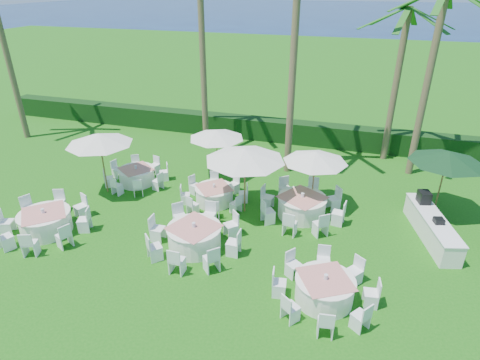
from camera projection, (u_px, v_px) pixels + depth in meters
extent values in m
plane|color=#165C0F|center=(169.00, 259.00, 13.47)|extent=(120.00, 120.00, 0.00)
cube|color=black|center=(259.00, 128.00, 23.44)|extent=(34.00, 1.00, 1.20)
plane|color=#071B46|center=(350.00, 16.00, 100.53)|extent=(260.00, 260.00, 0.00)
cylinder|color=white|center=(46.00, 223.00, 14.78)|extent=(1.79, 1.79, 0.78)
cylinder|color=white|center=(43.00, 213.00, 14.60)|extent=(1.86, 1.86, 0.03)
cube|color=tan|center=(43.00, 213.00, 14.59)|extent=(2.04, 2.04, 0.01)
cylinder|color=silver|center=(43.00, 211.00, 14.56)|extent=(0.12, 0.12, 0.17)
cube|color=white|center=(84.00, 220.00, 14.82)|extent=(0.56, 0.56, 0.93)
cube|color=white|center=(81.00, 206.00, 15.68)|extent=(0.58, 0.58, 0.93)
cube|color=white|center=(59.00, 202.00, 16.00)|extent=(0.56, 0.56, 0.93)
cube|color=white|center=(29.00, 208.00, 15.58)|extent=(0.58, 0.58, 0.93)
cube|color=white|center=(6.00, 222.00, 14.68)|extent=(0.56, 0.56, 0.93)
cube|color=white|center=(5.00, 237.00, 13.82)|extent=(0.58, 0.58, 0.93)
cube|color=white|center=(30.00, 243.00, 13.50)|extent=(0.56, 0.56, 0.93)
cube|color=white|center=(64.00, 235.00, 13.92)|extent=(0.58, 0.58, 0.93)
cylinder|color=white|center=(195.00, 237.00, 13.93)|extent=(1.82, 1.82, 0.79)
cylinder|color=white|center=(194.00, 228.00, 13.75)|extent=(1.90, 1.90, 0.03)
cube|color=tan|center=(194.00, 227.00, 13.74)|extent=(1.92, 1.92, 0.01)
cylinder|color=silver|center=(194.00, 225.00, 13.70)|extent=(0.13, 0.13, 0.17)
cube|color=white|center=(231.00, 225.00, 14.49)|extent=(0.63, 0.63, 0.95)
cube|color=white|center=(209.00, 215.00, 15.11)|extent=(0.44, 0.44, 0.95)
cube|color=white|center=(180.00, 216.00, 15.02)|extent=(0.63, 0.63, 0.95)
cube|color=white|center=(157.00, 229.00, 14.27)|extent=(0.44, 0.44, 0.95)
cube|color=white|center=(155.00, 247.00, 13.30)|extent=(0.63, 0.63, 0.95)
cube|color=white|center=(177.00, 260.00, 12.68)|extent=(0.44, 0.44, 0.95)
cube|color=white|center=(211.00, 258.00, 12.77)|extent=(0.63, 0.63, 0.95)
cube|color=white|center=(233.00, 243.00, 13.52)|extent=(0.44, 0.44, 0.95)
cylinder|color=white|center=(324.00, 290.00, 11.63)|extent=(1.68, 1.68, 0.73)
cylinder|color=white|center=(326.00, 280.00, 11.46)|extent=(1.75, 1.75, 0.03)
cube|color=tan|center=(326.00, 279.00, 11.45)|extent=(1.85, 1.85, 0.01)
cylinder|color=silver|center=(326.00, 277.00, 11.41)|extent=(0.12, 0.12, 0.16)
cube|color=white|center=(371.00, 293.00, 11.40)|extent=(0.46, 0.46, 0.87)
cube|color=white|center=(355.00, 271.00, 12.28)|extent=(0.57, 0.57, 0.87)
cube|color=white|center=(324.00, 260.00, 12.75)|extent=(0.46, 0.46, 0.87)
cube|color=white|center=(294.00, 264.00, 12.54)|extent=(0.57, 0.57, 0.87)
cube|color=white|center=(279.00, 283.00, 11.78)|extent=(0.46, 0.46, 0.87)
cube|color=white|center=(291.00, 307.00, 10.91)|extent=(0.57, 0.57, 0.87)
cube|color=white|center=(326.00, 322.00, 10.44)|extent=(0.46, 0.46, 0.87)
cube|color=white|center=(361.00, 316.00, 10.64)|extent=(0.57, 0.57, 0.87)
cylinder|color=white|center=(137.00, 176.00, 18.36)|extent=(1.58, 1.58, 0.68)
cylinder|color=white|center=(136.00, 169.00, 18.20)|extent=(1.64, 1.64, 0.03)
cube|color=tan|center=(136.00, 169.00, 18.19)|extent=(1.77, 1.77, 0.01)
cylinder|color=silver|center=(136.00, 167.00, 18.15)|extent=(0.11, 0.11, 0.15)
cube|color=white|center=(164.00, 172.00, 18.61)|extent=(0.53, 0.53, 0.82)
cube|color=white|center=(155.00, 165.00, 19.28)|extent=(0.46, 0.46, 0.82)
cube|color=white|center=(136.00, 164.00, 19.39)|extent=(0.53, 0.53, 0.82)
cube|color=white|center=(117.00, 169.00, 18.88)|extent=(0.46, 0.46, 0.82)
cube|color=white|center=(109.00, 178.00, 18.04)|extent=(0.53, 0.53, 0.82)
cube|color=white|center=(117.00, 186.00, 17.38)|extent=(0.46, 0.46, 0.82)
cube|color=white|center=(138.00, 187.00, 17.27)|extent=(0.53, 0.53, 0.82)
cube|color=white|center=(158.00, 181.00, 17.78)|extent=(0.46, 0.46, 0.82)
cylinder|color=white|center=(214.00, 195.00, 16.76)|extent=(1.55, 1.55, 0.67)
cylinder|color=white|center=(214.00, 188.00, 16.61)|extent=(1.61, 1.61, 0.03)
cube|color=tan|center=(214.00, 187.00, 16.59)|extent=(1.77, 1.77, 0.01)
cylinder|color=silver|center=(214.00, 186.00, 16.56)|extent=(0.11, 0.11, 0.14)
cube|color=white|center=(243.00, 193.00, 16.79)|extent=(0.48, 0.48, 0.81)
cube|color=white|center=(234.00, 184.00, 17.54)|extent=(0.50, 0.50, 0.81)
cube|color=white|center=(214.00, 181.00, 17.81)|extent=(0.48, 0.48, 0.81)
cube|color=white|center=(195.00, 185.00, 17.45)|extent=(0.50, 0.50, 0.81)
cube|color=white|center=(185.00, 195.00, 16.67)|extent=(0.48, 0.48, 0.81)
cube|color=white|center=(193.00, 205.00, 15.93)|extent=(0.50, 0.50, 0.81)
cube|color=white|center=(214.00, 209.00, 15.65)|extent=(0.48, 0.48, 0.81)
cube|color=white|center=(236.00, 204.00, 16.01)|extent=(0.50, 0.50, 0.81)
cylinder|color=white|center=(302.00, 207.00, 15.79)|extent=(1.85, 1.85, 0.80)
cylinder|color=white|center=(302.00, 198.00, 15.61)|extent=(1.93, 1.93, 0.03)
cube|color=tan|center=(302.00, 197.00, 15.59)|extent=(2.04, 2.04, 0.01)
cylinder|color=silver|center=(303.00, 195.00, 15.56)|extent=(0.13, 0.13, 0.17)
cube|color=white|center=(334.00, 199.00, 16.20)|extent=(0.63, 0.63, 0.96)
cube|color=white|center=(312.00, 189.00, 16.93)|extent=(0.51, 0.51, 0.96)
cube|color=white|center=(286.00, 189.00, 16.97)|extent=(0.63, 0.63, 0.96)
cube|color=white|center=(268.00, 197.00, 16.30)|extent=(0.51, 0.51, 0.96)
cube|color=white|center=(268.00, 212.00, 15.31)|extent=(0.63, 0.63, 0.96)
cube|color=white|center=(290.00, 223.00, 14.58)|extent=(0.51, 0.51, 0.96)
cube|color=white|center=(321.00, 224.00, 14.54)|extent=(0.63, 0.63, 0.96)
cube|color=white|center=(338.00, 213.00, 15.21)|extent=(0.51, 0.51, 0.96)
cylinder|color=brown|center=(103.00, 165.00, 17.17)|extent=(0.06, 0.06, 2.62)
cone|color=silver|center=(99.00, 139.00, 16.64)|extent=(2.76, 2.76, 0.47)
sphere|color=brown|center=(98.00, 135.00, 16.57)|extent=(0.10, 0.10, 0.10)
cylinder|color=brown|center=(245.00, 182.00, 15.68)|extent=(0.06, 0.06, 2.63)
cone|color=silver|center=(245.00, 154.00, 15.15)|extent=(3.12, 3.12, 0.47)
sphere|color=brown|center=(245.00, 150.00, 15.07)|extent=(0.11, 0.11, 0.11)
cylinder|color=brown|center=(217.00, 154.00, 18.76)|extent=(0.05, 0.05, 2.19)
cone|color=silver|center=(216.00, 134.00, 18.32)|extent=(2.55, 2.55, 0.39)
sphere|color=brown|center=(216.00, 131.00, 18.26)|extent=(0.09, 0.09, 0.09)
cylinder|color=brown|center=(313.00, 181.00, 16.04)|extent=(0.06, 0.06, 2.37)
cone|color=silver|center=(316.00, 157.00, 15.56)|extent=(2.54, 2.54, 0.43)
sphere|color=brown|center=(316.00, 153.00, 15.49)|extent=(0.09, 0.09, 0.09)
cylinder|color=brown|center=(441.00, 184.00, 15.60)|extent=(0.06, 0.06, 2.57)
cone|color=black|center=(448.00, 157.00, 15.08)|extent=(2.80, 2.80, 0.46)
sphere|color=brown|center=(449.00, 153.00, 15.01)|extent=(0.10, 0.10, 0.10)
cube|color=white|center=(431.00, 228.00, 14.45)|extent=(1.63, 3.66, 0.81)
cube|color=white|center=(434.00, 218.00, 14.26)|extent=(1.69, 3.71, 0.04)
cube|color=black|center=(424.00, 197.00, 15.11)|extent=(0.52, 0.58, 0.45)
cube|color=black|center=(439.00, 221.00, 13.89)|extent=(0.39, 0.39, 0.18)
cylinder|color=brown|center=(203.00, 65.00, 20.91)|extent=(0.32, 0.32, 8.83)
cylinder|color=brown|center=(293.00, 63.00, 17.40)|extent=(0.32, 0.32, 10.33)
cylinder|color=brown|center=(395.00, 88.00, 19.41)|extent=(0.32, 0.32, 7.36)
cube|color=#145116|center=(432.00, 18.00, 17.96)|extent=(2.20, 0.88, 1.00)
cube|color=#145116|center=(412.00, 16.00, 18.82)|extent=(0.80, 2.21, 1.00)
cube|color=#145116|center=(389.00, 16.00, 18.83)|extent=(1.78, 1.73, 1.00)
cube|color=#145116|center=(383.00, 18.00, 17.99)|extent=(2.20, 0.88, 1.00)
cube|color=#145116|center=(403.00, 20.00, 17.14)|extent=(0.80, 2.21, 1.00)
cube|color=#145116|center=(428.00, 20.00, 17.12)|extent=(1.78, 1.73, 1.00)
cylinder|color=brown|center=(426.00, 89.00, 17.62)|extent=(0.32, 0.32, 8.22)
cube|color=#145116|center=(441.00, 0.00, 15.15)|extent=(0.82, 2.20, 1.00)
cube|color=#145116|center=(471.00, 0.00, 15.13)|extent=(1.77, 1.74, 1.00)
cylinder|color=brown|center=(9.00, 62.00, 21.90)|extent=(0.32, 0.32, 8.77)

